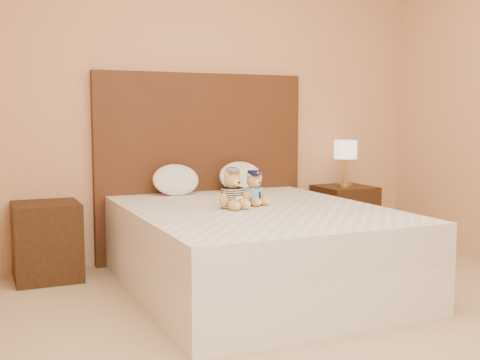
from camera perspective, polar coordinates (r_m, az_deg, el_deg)
name	(u,v)px	position (r m, az deg, el deg)	size (l,w,h in m)	color
ground	(359,351)	(3.14, 11.20, -15.59)	(4.00, 4.50, 0.00)	tan
bed	(255,248)	(4.06, 1.41, -6.46)	(1.60, 2.00, 0.55)	white
headboard	(202,166)	(4.91, -3.65, 1.31)	(1.75, 0.08, 1.50)	#462615
nightstand_left	(47,241)	(4.49, -17.85, -5.55)	(0.45, 0.45, 0.55)	#332010
nightstand_right	(344,217)	(5.35, 9.86, -3.50)	(0.45, 0.45, 0.55)	#332010
lamp	(345,152)	(5.29, 9.97, 2.64)	(0.20, 0.20, 0.40)	gold
teddy_police	(254,188)	(4.11, 1.31, -0.76)	(0.20, 0.19, 0.23)	tan
teddy_prisoner	(232,189)	(3.94, -0.72, -0.90)	(0.23, 0.22, 0.26)	tan
pillow_left	(176,178)	(4.66, -6.10, 0.16)	(0.37, 0.24, 0.26)	white
pillow_right	(241,175)	(4.85, 0.09, 0.45)	(0.37, 0.24, 0.26)	white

